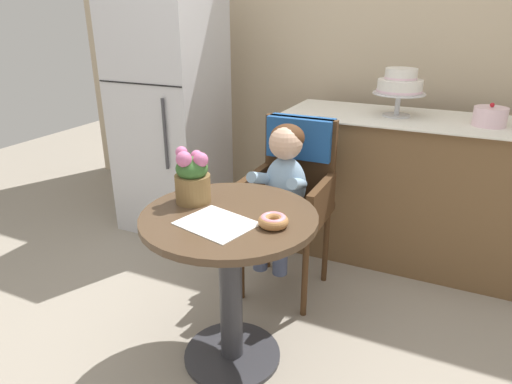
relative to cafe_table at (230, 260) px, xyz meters
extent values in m
plane|color=gray|center=(0.00, 0.00, -0.51)|extent=(8.00, 8.00, 0.00)
cube|color=#C1AD8E|center=(0.00, 1.85, 0.84)|extent=(4.80, 0.10, 2.70)
cylinder|color=#4C3826|center=(0.00, 0.00, 0.20)|extent=(0.72, 0.72, 0.03)
cylinder|color=#333338|center=(0.00, 0.00, -0.16)|extent=(0.10, 0.10, 0.69)
cylinder|color=#333338|center=(0.00, 0.00, -0.50)|extent=(0.44, 0.44, 0.02)
cube|color=#472D19|center=(0.01, 0.61, -0.04)|extent=(0.42, 0.42, 0.04)
cube|color=#472D19|center=(0.01, 0.80, 0.22)|extent=(0.40, 0.04, 0.46)
cube|color=#472D19|center=(-0.18, 0.61, 0.08)|extent=(0.04, 0.38, 0.18)
cube|color=#472D19|center=(0.20, 0.61, 0.08)|extent=(0.04, 0.38, 0.18)
cube|color=#1E4C8C|center=(0.01, 0.80, 0.34)|extent=(0.36, 0.11, 0.22)
cylinder|color=#472D19|center=(-0.17, 0.43, -0.28)|extent=(0.03, 0.03, 0.45)
cylinder|color=#472D19|center=(0.19, 0.43, -0.28)|extent=(0.03, 0.03, 0.45)
cylinder|color=#472D19|center=(-0.17, 0.79, -0.28)|extent=(0.03, 0.03, 0.45)
cylinder|color=#472D19|center=(0.19, 0.79, -0.28)|extent=(0.03, 0.03, 0.45)
ellipsoid|color=#8CADCC|center=(0.01, 0.59, 0.14)|extent=(0.22, 0.16, 0.30)
sphere|color=#E0B293|center=(0.01, 0.58, 0.36)|extent=(0.17, 0.17, 0.17)
ellipsoid|color=#4C2D19|center=(0.01, 0.60, 0.38)|extent=(0.17, 0.17, 0.14)
cylinder|color=#8CADCC|center=(-0.08, 0.50, 0.19)|extent=(0.08, 0.23, 0.13)
sphere|color=#E0B293|center=(-0.07, 0.43, 0.12)|extent=(0.06, 0.06, 0.06)
cylinder|color=#8CADCC|center=(0.11, 0.50, 0.19)|extent=(0.08, 0.23, 0.13)
sphere|color=#E0B293|center=(0.10, 0.43, 0.12)|extent=(0.06, 0.06, 0.06)
cylinder|color=#3F4760|center=(-0.04, 0.51, 0.03)|extent=(0.09, 0.22, 0.09)
cylinder|color=#3F4760|center=(-0.04, 0.40, -0.14)|extent=(0.08, 0.08, 0.26)
cylinder|color=#3F4760|center=(0.07, 0.51, 0.03)|extent=(0.09, 0.22, 0.09)
cylinder|color=#3F4760|center=(0.07, 0.40, -0.14)|extent=(0.08, 0.08, 0.26)
cube|color=white|center=(0.00, -0.10, 0.21)|extent=(0.32, 0.28, 0.00)
torus|color=#AD7542|center=(0.20, -0.03, 0.23)|extent=(0.12, 0.12, 0.04)
torus|color=pink|center=(0.20, -0.03, 0.24)|extent=(0.10, 0.10, 0.02)
cylinder|color=brown|center=(-0.20, 0.05, 0.27)|extent=(0.15, 0.15, 0.12)
ellipsoid|color=#38662D|center=(-0.20, 0.05, 0.36)|extent=(0.14, 0.14, 0.10)
sphere|color=#CC6699|center=(-0.15, 0.05, 0.40)|extent=(0.06, 0.06, 0.06)
sphere|color=#CC6699|center=(-0.20, 0.09, 0.40)|extent=(0.05, 0.05, 0.05)
sphere|color=#CC6699|center=(-0.24, 0.05, 0.43)|extent=(0.05, 0.05, 0.05)
sphere|color=#CC6699|center=(-0.21, 0.01, 0.41)|extent=(0.07, 0.07, 0.07)
cube|color=brown|center=(0.55, 1.30, -0.06)|extent=(1.50, 0.56, 0.90)
cube|color=white|center=(0.55, 1.30, 0.39)|extent=(1.56, 0.62, 0.01)
cylinder|color=silver|center=(0.43, 1.30, 0.40)|extent=(0.16, 0.16, 0.01)
cylinder|color=silver|center=(0.43, 1.30, 0.46)|extent=(0.03, 0.03, 0.12)
cylinder|color=silver|center=(0.43, 1.30, 0.53)|extent=(0.30, 0.30, 0.01)
cylinder|color=white|center=(0.43, 1.30, 0.57)|extent=(0.26, 0.25, 0.08)
cylinder|color=silver|center=(0.43, 1.30, 0.54)|extent=(0.26, 0.26, 0.01)
cylinder|color=white|center=(0.43, 1.30, 0.64)|extent=(0.18, 0.18, 0.06)
cylinder|color=silver|center=(0.43, 1.30, 0.61)|extent=(0.18, 0.18, 0.01)
cylinder|color=silver|center=(0.92, 1.26, 0.44)|extent=(0.17, 0.17, 0.10)
sphere|color=red|center=(0.92, 1.26, 0.50)|extent=(0.02, 0.02, 0.02)
cube|color=silver|center=(-1.05, 1.10, 0.34)|extent=(0.64, 0.60, 1.70)
cube|color=black|center=(-1.05, 0.80, 0.55)|extent=(0.63, 0.01, 0.01)
cylinder|color=#3F3F44|center=(-0.87, 0.79, 0.26)|extent=(0.02, 0.02, 0.45)
camera|label=1|loc=(0.80, -1.44, 0.97)|focal=31.62mm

